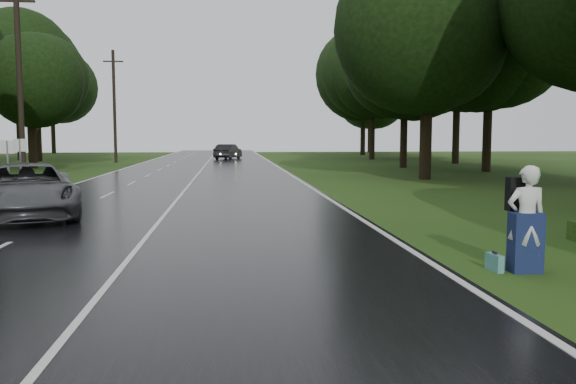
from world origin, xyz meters
TOP-DOWN VIEW (x-y plane):
  - ground at (0.00, 0.00)m, footprint 160.00×160.00m
  - road at (0.00, 20.00)m, footprint 12.00×140.00m
  - lane_center at (0.00, 20.00)m, footprint 0.12×140.00m
  - grey_car at (-3.99, 7.50)m, footprint 4.40×6.34m
  - far_car at (1.89, 50.97)m, footprint 3.05×5.03m
  - hitchhiker at (7.29, -0.54)m, footprint 0.72×0.65m
  - suitcase at (6.79, -0.42)m, footprint 0.18×0.45m
  - utility_pole_mid at (-8.50, 20.52)m, footprint 1.80×0.28m
  - utility_pole_far at (-8.50, 45.00)m, footprint 1.80×0.28m
  - road_sign_a at (-7.20, 14.89)m, footprint 0.54×0.10m
  - road_sign_b at (-7.20, 16.37)m, footprint 0.56×0.10m
  - tree_left_e at (-12.94, 35.78)m, footprint 7.55×7.55m
  - tree_left_f at (-16.52, 48.59)m, footprint 9.29×9.29m
  - tree_right_d at (13.08, 21.67)m, footprint 9.24×9.24m
  - tree_right_e at (15.48, 33.70)m, footprint 9.18×9.18m
  - tree_right_f at (16.97, 49.75)m, footprint 10.52×10.52m

SIDE VIEW (x-z plane):
  - ground at x=0.00m, z-range 0.00..0.00m
  - utility_pole_mid at x=-8.50m, z-range -5.09..5.09m
  - utility_pole_far at x=-8.50m, z-range -5.15..5.15m
  - road_sign_a at x=-7.20m, z-range -1.14..1.14m
  - road_sign_b at x=-7.20m, z-range -1.17..1.17m
  - tree_left_e at x=-12.94m, z-range -5.90..5.90m
  - tree_left_f at x=-16.52m, z-range -7.26..7.26m
  - tree_right_d at x=13.08m, z-range -7.22..7.22m
  - tree_right_e at x=15.48m, z-range -7.17..7.17m
  - tree_right_f at x=16.97m, z-range -8.22..8.22m
  - road at x=0.00m, z-range 0.00..0.04m
  - lane_center at x=0.00m, z-range 0.04..0.05m
  - suitcase at x=6.79m, z-range 0.00..0.31m
  - far_car at x=1.89m, z-range 0.04..1.61m
  - grey_car at x=-3.99m, z-range 0.04..1.65m
  - hitchhiker at x=7.29m, z-range -0.07..1.87m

